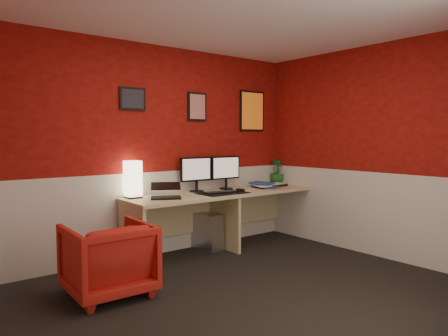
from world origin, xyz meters
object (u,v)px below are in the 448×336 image
(monitor_right, at_px, (226,167))
(potted_plant, at_px, (277,171))
(pc_tower, at_px, (206,231))
(monitor_left, at_px, (197,169))
(zen_tray, at_px, (273,185))
(shoji_lamp, at_px, (133,180))
(desk, at_px, (225,221))
(laptop, at_px, (166,189))
(armchair, at_px, (108,259))

(monitor_right, xyz_separation_m, potted_plant, (0.98, 0.02, -0.11))
(monitor_right, xyz_separation_m, pc_tower, (-0.35, -0.03, -0.80))
(monitor_left, bearing_deg, zen_tray, -8.63)
(monitor_left, relative_size, pc_tower, 1.29)
(shoji_lamp, height_order, potted_plant, shoji_lamp)
(desk, xyz_separation_m, pc_tower, (-0.17, 0.17, -0.14))
(potted_plant, bearing_deg, shoji_lamp, 179.86)
(monitor_left, distance_m, monitor_right, 0.46)
(laptop, height_order, pc_tower, laptop)
(monitor_right, xyz_separation_m, zen_tray, (0.72, -0.15, -0.28))
(potted_plant, height_order, pc_tower, potted_plant)
(laptop, height_order, potted_plant, potted_plant)
(shoji_lamp, distance_m, potted_plant, 2.30)
(desk, height_order, zen_tray, zen_tray)
(laptop, xyz_separation_m, zen_tray, (1.77, 0.09, -0.09))
(laptop, height_order, armchair, laptop)
(desk, relative_size, pc_tower, 5.78)
(desk, height_order, laptop, laptop)
(pc_tower, bearing_deg, armchair, -160.81)
(pc_tower, xyz_separation_m, armchair, (-1.60, -0.73, 0.10))
(potted_plant, height_order, armchair, potted_plant)
(laptop, bearing_deg, zen_tray, 32.09)
(shoji_lamp, relative_size, potted_plant, 1.09)
(monitor_left, bearing_deg, monitor_right, -2.97)
(laptop, xyz_separation_m, pc_tower, (0.70, 0.21, -0.61))
(potted_plant, distance_m, armchair, 3.10)
(monitor_left, xyz_separation_m, zen_tray, (1.17, -0.18, -0.28))
(zen_tray, height_order, potted_plant, potted_plant)
(laptop, distance_m, armchair, 1.17)
(desk, distance_m, monitor_left, 0.74)
(laptop, bearing_deg, pc_tower, 46.00)
(monitor_right, xyz_separation_m, armchair, (-1.96, -0.77, -0.69))
(monitor_left, relative_size, zen_tray, 1.66)
(shoji_lamp, bearing_deg, monitor_right, -1.30)
(monitor_right, bearing_deg, desk, -132.42)
(zen_tray, xyz_separation_m, potted_plant, (0.26, 0.18, 0.17))
(zen_tray, bearing_deg, desk, -176.84)
(zen_tray, height_order, pc_tower, zen_tray)
(monitor_right, distance_m, potted_plant, 0.98)
(potted_plant, bearing_deg, monitor_left, -179.97)
(laptop, relative_size, monitor_right, 0.57)
(monitor_left, bearing_deg, laptop, -156.17)
(potted_plant, relative_size, armchair, 0.51)
(monitor_right, height_order, potted_plant, monitor_right)
(zen_tray, bearing_deg, monitor_right, 167.84)
(zen_tray, relative_size, pc_tower, 0.78)
(pc_tower, bearing_deg, potted_plant, -3.04)
(shoji_lamp, height_order, zen_tray, shoji_lamp)
(monitor_right, distance_m, pc_tower, 0.87)
(desk, xyz_separation_m, shoji_lamp, (-1.13, 0.23, 0.56))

